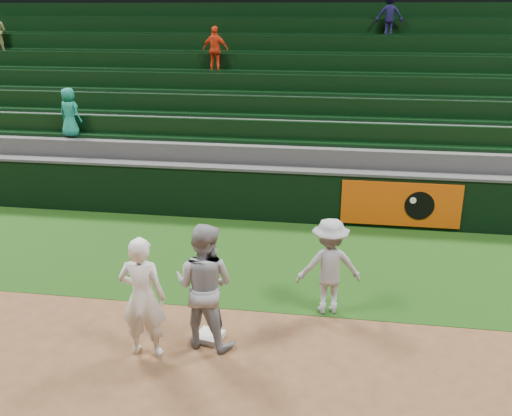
{
  "coord_description": "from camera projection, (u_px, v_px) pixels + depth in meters",
  "views": [
    {
      "loc": [
        1.71,
        -7.23,
        4.7
      ],
      "look_at": [
        0.19,
        2.3,
        1.3
      ],
      "focal_mm": 40.0,
      "sensor_mm": 36.0,
      "label": 1
    }
  ],
  "objects": [
    {
      "name": "first_baseman",
      "position": [
        143.0,
        297.0,
        7.91
      ],
      "size": [
        0.66,
        0.44,
        1.8
      ],
      "primitive_type": "imported",
      "rotation": [
        0.0,
        0.0,
        3.13
      ],
      "color": "white",
      "rests_on": "ground"
    },
    {
      "name": "foul_grass",
      "position": [
        252.0,
        257.0,
        11.34
      ],
      "size": [
        36.0,
        4.2,
        0.01
      ],
      "primitive_type": "cube",
      "color": "#14370D",
      "rests_on": "ground"
    },
    {
      "name": "stadium_seating",
      "position": [
        286.0,
        118.0,
        16.34
      ],
      "size": [
        36.0,
        5.95,
        5.13
      ],
      "color": "#3D3E40",
      "rests_on": "ground"
    },
    {
      "name": "base_coach",
      "position": [
        329.0,
        266.0,
        9.08
      ],
      "size": [
        1.13,
        0.8,
        1.6
      ],
      "primitive_type": "imported",
      "rotation": [
        0.0,
        0.0,
        3.35
      ],
      "color": "#A5A8B3",
      "rests_on": "foul_grass"
    },
    {
      "name": "first_base",
      "position": [
        209.0,
        336.0,
        8.55
      ],
      "size": [
        0.44,
        0.44,
        0.08
      ],
      "primitive_type": "cube",
      "rotation": [
        0.0,
        0.0,
        -0.21
      ],
      "color": "white",
      "rests_on": "ground"
    },
    {
      "name": "baserunner",
      "position": [
        204.0,
        286.0,
        8.15
      ],
      "size": [
        1.05,
        0.89,
        1.88
      ],
      "primitive_type": "imported",
      "rotation": [
        0.0,
        0.0,
        2.93
      ],
      "color": "#9B9DA5",
      "rests_on": "ground"
    },
    {
      "name": "field_wall",
      "position": [
        269.0,
        194.0,
        13.18
      ],
      "size": [
        36.0,
        0.45,
        1.25
      ],
      "color": "black",
      "rests_on": "ground"
    },
    {
      "name": "ground",
      "position": [
        219.0,
        339.0,
        8.55
      ],
      "size": [
        70.0,
        70.0,
        0.0
      ],
      "primitive_type": "plane",
      "color": "brown",
      "rests_on": "ground"
    }
  ]
}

